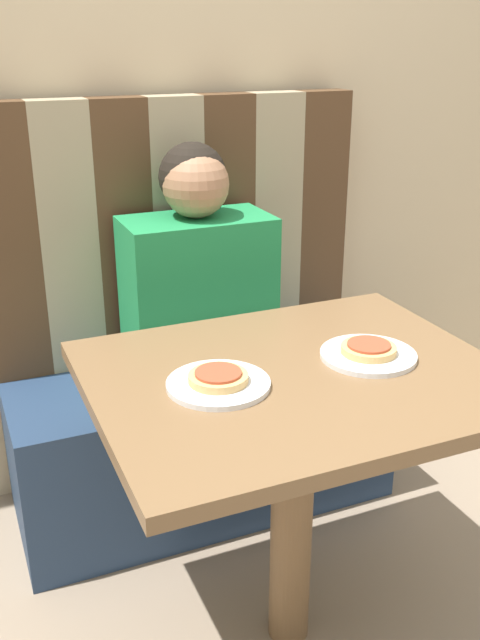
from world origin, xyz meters
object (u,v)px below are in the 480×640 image
(pizza_left, at_px, (218,377))
(plate_right, at_px, (368,355))
(plate_left, at_px, (218,384))
(pizza_right, at_px, (369,349))
(person, at_px, (197,272))

(pizza_left, bearing_deg, plate_right, 0.00)
(plate_left, height_order, pizza_right, pizza_right)
(pizza_right, bearing_deg, pizza_left, 180.00)
(plate_right, height_order, pizza_right, pizza_right)
(plate_right, xyz_separation_m, pizza_right, (0.00, 0.00, 0.02))
(person, distance_m, plate_left, 0.65)
(plate_left, relative_size, plate_right, 1.00)
(person, distance_m, pizza_right, 0.65)
(plate_left, xyz_separation_m, plate_right, (0.36, 0.00, 0.00))
(plate_left, height_order, pizza_left, pizza_left)
(plate_left, bearing_deg, pizza_left, 0.00)
(pizza_left, distance_m, pizza_right, 0.36)
(plate_right, bearing_deg, pizza_left, 180.00)
(plate_left, distance_m, pizza_left, 0.02)
(plate_left, bearing_deg, pizza_right, 0.00)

